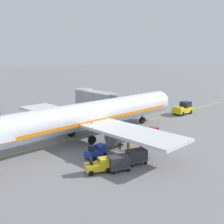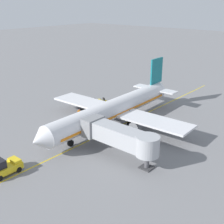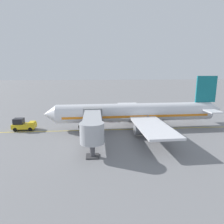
# 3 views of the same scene
# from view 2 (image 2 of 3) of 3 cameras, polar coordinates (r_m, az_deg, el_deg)

# --- Properties ---
(ground_plane) EXTENTS (400.00, 400.00, 0.00)m
(ground_plane) POSITION_cam_2_polar(r_m,az_deg,el_deg) (54.61, -0.06, -3.41)
(ground_plane) COLOR slate
(gate_lead_in_line) EXTENTS (0.24, 80.00, 0.01)m
(gate_lead_in_line) POSITION_cam_2_polar(r_m,az_deg,el_deg) (54.61, -0.06, -3.40)
(gate_lead_in_line) COLOR gold
(gate_lead_in_line) RESTS_ON ground
(parked_airliner) EXTENTS (30.14, 37.28, 10.63)m
(parked_airliner) POSITION_cam_2_polar(r_m,az_deg,el_deg) (55.57, 0.48, 0.57)
(parked_airliner) COLOR silver
(parked_airliner) RESTS_ON ground
(jet_bridge) EXTENTS (13.13, 3.50, 4.98)m
(jet_bridge) POSITION_cam_2_polar(r_m,az_deg,el_deg) (43.99, 1.47, -4.65)
(jet_bridge) COLOR #A8AAAF
(jet_bridge) RESTS_ON ground
(pushback_tractor) EXTENTS (2.22, 4.40, 2.40)m
(pushback_tractor) POSITION_cam_2_polar(r_m,az_deg,el_deg) (43.35, -20.07, -9.93)
(pushback_tractor) COLOR gold
(pushback_tractor) RESTS_ON ground
(baggage_tug_lead) EXTENTS (2.02, 2.76, 1.62)m
(baggage_tug_lead) POSITION_cam_2_polar(r_m,az_deg,el_deg) (67.15, -2.17, 1.90)
(baggage_tug_lead) COLOR gold
(baggage_tug_lead) RESTS_ON ground
(baggage_tug_trailing) EXTENTS (1.45, 2.58, 1.62)m
(baggage_tug_trailing) POSITION_cam_2_polar(r_m,az_deg,el_deg) (63.54, -1.48, 0.80)
(baggage_tug_trailing) COLOR #1E339E
(baggage_tug_trailing) RESTS_ON ground
(baggage_tug_spare) EXTENTS (1.50, 2.61, 1.62)m
(baggage_tug_spare) POSITION_cam_2_polar(r_m,az_deg,el_deg) (56.24, -8.19, -2.10)
(baggage_tug_spare) COLOR #B21E1E
(baggage_tug_spare) RESTS_ON ground
(baggage_cart_front) EXTENTS (1.94, 2.97, 1.58)m
(baggage_cart_front) POSITION_cam_2_polar(r_m,az_deg,el_deg) (64.90, -5.54, 1.36)
(baggage_cart_front) COLOR #4C4C51
(baggage_cart_front) RESTS_ON ground
(baggage_cart_second_in_train) EXTENTS (1.94, 2.97, 1.58)m
(baggage_cart_second_in_train) POSITION_cam_2_polar(r_m,az_deg,el_deg) (66.66, -3.88, 1.94)
(baggage_cart_second_in_train) COLOR #4C4C51
(baggage_cart_second_in_train) RESTS_ON ground
(ground_crew_wing_walker) EXTENTS (0.67, 0.44, 1.69)m
(ground_crew_wing_walker) POSITION_cam_2_polar(r_m,az_deg,el_deg) (62.38, -4.78, 0.59)
(ground_crew_wing_walker) COLOR #232328
(ground_crew_wing_walker) RESTS_ON ground
(ground_crew_loader) EXTENTS (0.47, 0.65, 1.69)m
(ground_crew_loader) POSITION_cam_2_polar(r_m,az_deg,el_deg) (60.57, -3.85, -0.00)
(ground_crew_loader) COLOR #232328
(ground_crew_loader) RESTS_ON ground
(ground_crew_marshaller) EXTENTS (0.60, 0.55, 1.69)m
(ground_crew_marshaller) POSITION_cam_2_polar(r_m,az_deg,el_deg) (60.54, -6.34, -0.10)
(ground_crew_marshaller) COLOR #232328
(ground_crew_marshaller) RESTS_ON ground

